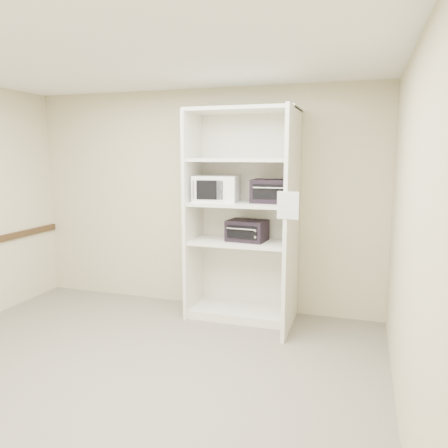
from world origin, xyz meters
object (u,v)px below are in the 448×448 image
(shelving_unit, at_px, (246,223))
(microwave, at_px, (216,189))
(toaster_oven_lower, at_px, (247,230))
(toaster_oven_upper, at_px, (273,191))

(shelving_unit, height_order, microwave, shelving_unit)
(shelving_unit, xyz_separation_m, toaster_oven_lower, (0.01, 0.01, -0.09))
(shelving_unit, relative_size, toaster_oven_upper, 5.28)
(shelving_unit, distance_m, toaster_oven_lower, 0.09)
(toaster_oven_upper, bearing_deg, toaster_oven_lower, -171.57)
(microwave, height_order, toaster_oven_upper, microwave)
(microwave, distance_m, toaster_oven_lower, 0.60)
(shelving_unit, height_order, toaster_oven_upper, shelving_unit)
(toaster_oven_upper, relative_size, toaster_oven_lower, 1.05)
(microwave, distance_m, toaster_oven_upper, 0.65)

